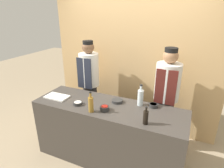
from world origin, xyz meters
TOP-DOWN VIEW (x-y plane):
  - ground_plane at (0.00, 0.00)m, footprint 14.00×14.00m
  - cabinet_wall at (0.00, 1.10)m, footprint 3.07×0.18m
  - counter at (0.00, 0.00)m, footprint 2.16×0.68m
  - sauce_bowl_red at (0.01, -0.13)m, footprint 0.13×0.13m
  - sauce_bowl_white at (-0.41, -0.14)m, footprint 0.13×0.13m
  - sauce_bowl_brown at (0.59, 0.23)m, footprint 0.12×0.12m
  - sauce_bowl_orange at (0.07, 0.16)m, footprint 0.16×0.16m
  - cutting_board at (-0.83, -0.07)m, footprint 0.36×0.21m
  - bottle_clear at (0.40, 0.21)m, footprint 0.08×0.08m
  - bottle_vinegar at (-0.14, -0.23)m, footprint 0.07×0.07m
  - bottle_soy at (0.59, -0.22)m, footprint 0.06×0.06m
  - chef_left at (-0.69, 0.66)m, footprint 0.35×0.35m
  - chef_right at (0.69, 0.66)m, footprint 0.38×0.38m

SIDE VIEW (x-z plane):
  - ground_plane at x=0.00m, z-range 0.00..0.00m
  - counter at x=0.00m, z-range 0.00..0.92m
  - chef_right at x=0.69m, z-range 0.07..1.74m
  - chef_left at x=-0.69m, z-range 0.07..1.76m
  - cutting_board at x=-0.83m, z-range 0.92..0.94m
  - sauce_bowl_orange at x=0.07m, z-range 0.92..0.96m
  - sauce_bowl_white at x=-0.41m, z-range 0.92..0.96m
  - sauce_bowl_brown at x=0.59m, z-range 0.92..0.97m
  - sauce_bowl_red at x=0.01m, z-range 0.92..0.98m
  - bottle_soy at x=0.59m, z-range 0.89..1.13m
  - bottle_vinegar at x=-0.14m, z-range 0.89..1.17m
  - bottle_clear at x=0.40m, z-range 0.89..1.20m
  - cabinet_wall at x=0.00m, z-range 0.00..2.40m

